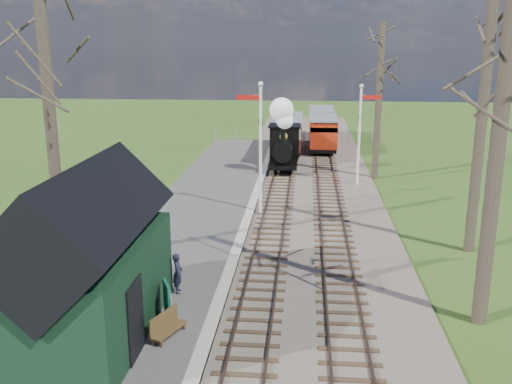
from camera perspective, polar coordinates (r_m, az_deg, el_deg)
distant_hills at (r=77.83m, az=4.84°, el=-3.31°), size 114.40×48.00×22.02m
ballast_bed at (r=32.58m, az=4.80°, el=0.77°), size 8.00×60.00×0.10m
track_near at (r=32.60m, az=2.52°, el=0.91°), size 1.60×60.00×0.15m
track_far at (r=32.59m, az=7.09°, el=0.81°), size 1.60×60.00×0.15m
platform at (r=25.35m, az=-6.26°, el=-3.26°), size 5.00×44.00×0.20m
coping_strip at (r=25.01m, az=-1.07°, el=-3.41°), size 0.40×44.00×0.21m
station_shed at (r=15.79m, az=-16.43°, el=-6.81°), size 3.25×6.30×4.78m
semaphore_near at (r=26.06m, az=0.30°, el=5.31°), size 1.22×0.24×6.22m
semaphore_far at (r=32.09m, az=10.46°, el=6.37°), size 1.22×0.24×5.72m
bare_trees at (r=19.90m, az=4.97°, el=6.92°), size 15.51×22.39×12.00m
fence_line at (r=46.22m, az=3.69°, el=5.59°), size 12.60×0.08×1.00m
locomotive at (r=35.45m, az=2.78°, el=5.35°), size 1.83×4.27×4.58m
coach at (r=41.52m, az=3.14°, el=5.95°), size 2.14×7.32×2.25m
red_carriage_a at (r=42.22m, az=6.71°, el=5.90°), size 2.01×4.97×2.11m
red_carriage_b at (r=47.66m, az=6.55°, el=6.92°), size 2.01×4.97×2.11m
sign_board at (r=16.65m, az=-8.85°, el=-10.78°), size 0.40×0.76×1.16m
bench at (r=15.93m, az=-8.98°, el=-13.02°), size 0.79×1.29×0.71m
person at (r=18.32m, az=-7.84°, el=-8.03°), size 0.39×0.52×1.31m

